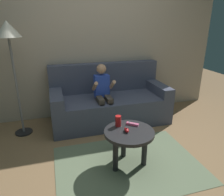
% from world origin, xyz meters
% --- Properties ---
extents(ground_plane, '(8.63, 8.63, 0.00)m').
position_xyz_m(ground_plane, '(0.00, 0.00, 0.00)').
color(ground_plane, olive).
extents(wall_back, '(4.32, 0.05, 2.50)m').
position_xyz_m(wall_back, '(0.00, 1.69, 1.25)').
color(wall_back, '#B2A38E').
rests_on(wall_back, ground).
extents(couch, '(1.81, 0.80, 0.89)m').
position_xyz_m(couch, '(0.13, 1.30, 0.30)').
color(couch, '#474C60').
rests_on(couch, ground).
extents(person_seated_on_couch, '(0.31, 0.38, 0.95)m').
position_xyz_m(person_seated_on_couch, '(-0.01, 1.12, 0.55)').
color(person_seated_on_couch, '#4C4238').
rests_on(person_seated_on_couch, ground).
extents(coffee_table, '(0.54, 0.54, 0.43)m').
position_xyz_m(coffee_table, '(0.02, 0.11, 0.35)').
color(coffee_table, '#232326').
rests_on(coffee_table, ground).
extents(area_rug, '(1.61, 1.15, 0.01)m').
position_xyz_m(area_rug, '(0.02, 0.11, 0.00)').
color(area_rug, '#6B7A5B').
rests_on(area_rug, ground).
extents(game_remote_pink_near_edge, '(0.13, 0.12, 0.03)m').
position_xyz_m(game_remote_pink_near_edge, '(0.11, 0.22, 0.45)').
color(game_remote_pink_near_edge, pink).
rests_on(game_remote_pink_near_edge, coffee_table).
extents(nunchuk_red, '(0.05, 0.09, 0.05)m').
position_xyz_m(nunchuk_red, '(-0.01, 0.10, 0.45)').
color(nunchuk_red, red).
rests_on(nunchuk_red, coffee_table).
extents(soda_can, '(0.07, 0.07, 0.12)m').
position_xyz_m(soda_can, '(-0.05, 0.25, 0.49)').
color(soda_can, red).
rests_on(soda_can, coffee_table).
extents(floor_lamp, '(0.32, 0.32, 1.55)m').
position_xyz_m(floor_lamp, '(-1.18, 1.22, 1.33)').
color(floor_lamp, black).
rests_on(floor_lamp, ground).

